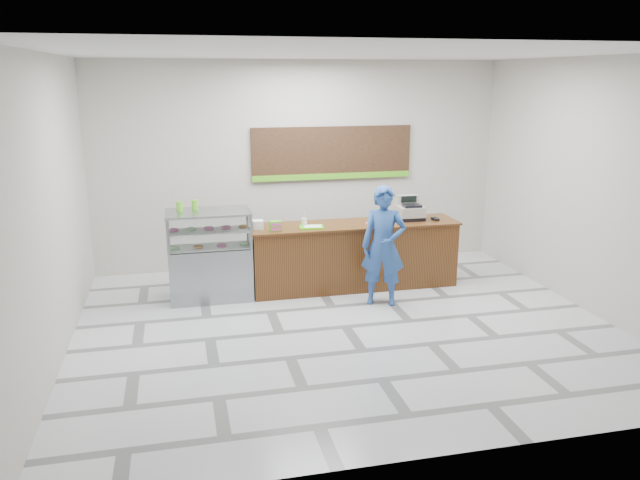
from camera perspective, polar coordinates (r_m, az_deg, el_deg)
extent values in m
plane|color=silver|center=(8.38, 2.38, -7.93)|extent=(7.00, 7.00, 0.00)
plane|color=beige|center=(10.75, -1.78, 6.85)|extent=(7.00, 0.00, 7.00)
plane|color=silver|center=(7.73, 2.66, 16.73)|extent=(7.00, 7.00, 0.00)
cube|color=brown|center=(9.76, 3.12, -1.50)|extent=(3.20, 0.70, 1.00)
cube|color=brown|center=(9.63, 3.16, 1.45)|extent=(3.26, 0.76, 0.03)
cube|color=gray|center=(9.44, -9.97, -2.91)|extent=(1.20, 0.70, 0.80)
cube|color=white|center=(9.27, -10.14, 0.92)|extent=(1.20, 0.70, 0.50)
cube|color=gray|center=(9.21, -10.22, 2.52)|extent=(1.22, 0.72, 0.03)
cube|color=silver|center=(9.32, -10.08, -0.45)|extent=(1.14, 0.64, 0.02)
cube|color=silver|center=(9.27, -10.15, 0.98)|extent=(1.14, 0.64, 0.02)
torus|color=#86DD86|center=(9.21, -13.16, -0.59)|extent=(0.15, 0.15, 0.05)
torus|color=#995E22|center=(9.21, -11.09, -0.47)|extent=(0.15, 0.15, 0.05)
torus|color=#D54D8E|center=(9.23, -9.02, -0.35)|extent=(0.15, 0.15, 0.05)
torus|color=#86DD86|center=(9.25, -6.97, -0.23)|extent=(0.15, 0.15, 0.05)
torus|color=#D54D8E|center=(9.30, -13.25, 1.08)|extent=(0.15, 0.15, 0.05)
torus|color=#86DD86|center=(9.30, -11.71, 1.17)|extent=(0.15, 0.15, 0.05)
torus|color=#D54D8E|center=(9.31, -10.17, 1.25)|extent=(0.15, 0.15, 0.05)
torus|color=#D54D8E|center=(9.32, -8.64, 1.34)|extent=(0.15, 0.15, 0.05)
torus|color=#995E22|center=(9.34, -7.11, 1.43)|extent=(0.15, 0.15, 0.05)
cube|color=black|center=(10.81, 1.14, 7.97)|extent=(2.80, 0.05, 0.90)
cube|color=#5ABD1F|center=(10.84, 1.17, 5.85)|extent=(2.80, 0.02, 0.10)
cube|color=black|center=(9.98, 8.20, 2.05)|extent=(0.39, 0.39, 0.06)
cube|color=gray|center=(9.95, 8.22, 2.65)|extent=(0.40, 0.42, 0.16)
cube|color=black|center=(9.86, 8.41, 3.11)|extent=(0.28, 0.20, 0.04)
cube|color=gray|center=(10.03, 8.02, 3.66)|extent=(0.33, 0.11, 0.16)
cube|color=black|center=(9.98, 8.13, 3.71)|extent=(0.25, 0.02, 0.10)
cube|color=black|center=(9.98, 10.48, 1.90)|extent=(0.09, 0.16, 0.04)
cube|color=#45D705|center=(9.35, -0.78, 1.20)|extent=(0.39, 0.31, 0.02)
cube|color=white|center=(9.35, -0.67, 1.28)|extent=(0.28, 0.21, 0.00)
cube|color=white|center=(9.29, -5.71, 1.40)|extent=(0.16, 0.16, 0.13)
cylinder|color=silver|center=(9.39, -1.46, 1.61)|extent=(0.09, 0.09, 0.13)
cube|color=#5ABD1F|center=(9.13, -4.08, 1.28)|extent=(0.17, 0.12, 0.15)
cylinder|color=#D54D8E|center=(9.66, 4.65, 1.57)|extent=(0.16, 0.16, 0.00)
cylinder|color=#5ABD1F|center=(9.27, -12.71, 3.02)|extent=(0.09, 0.09, 0.14)
cylinder|color=#5ABD1F|center=(9.34, -11.36, 3.18)|extent=(0.09, 0.09, 0.14)
imported|color=#274C92|center=(9.00, 5.82, -0.54)|extent=(0.74, 0.61, 1.74)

